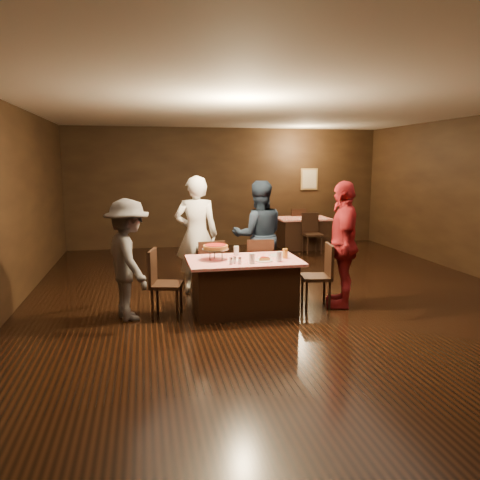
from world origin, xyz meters
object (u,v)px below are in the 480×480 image
at_px(diner_red_shirt, 343,244).
at_px(back_table, 303,233).
at_px(chair_end_left, 167,283).
at_px(chair_back_near, 312,234).
at_px(diner_white_jacket, 196,235).
at_px(chair_far_right, 258,267).
at_px(pizza_stand, 215,247).
at_px(chair_back_far, 295,226).
at_px(glass_front_left, 252,258).
at_px(glass_front_right, 279,257).
at_px(diner_grey_knit, 128,260).
at_px(plate_empty, 278,255).
at_px(glass_back, 236,251).
at_px(main_table, 244,285).
at_px(glass_amber, 285,253).
at_px(diner_navy_hoodie, 259,236).
at_px(chair_far_left, 209,269).
at_px(chair_end_right, 316,276).

bearing_deg(diner_red_shirt, back_table, -171.50).
xyz_separation_m(chair_end_left, chair_back_near, (3.61, 3.96, 0.00)).
bearing_deg(diner_white_jacket, diner_red_shirt, 157.10).
bearing_deg(chair_far_right, diner_white_jacket, -19.44).
relative_size(chair_end_left, pizza_stand, 2.50).
height_order(chair_back_far, glass_front_left, chair_back_far).
bearing_deg(glass_front_right, diner_grey_knit, 172.83).
bearing_deg(plate_empty, back_table, 66.51).
bearing_deg(chair_back_far, glass_back, 53.66).
xyz_separation_m(chair_back_near, glass_front_left, (-2.46, -4.26, 0.37)).
height_order(pizza_stand, glass_back, pizza_stand).
bearing_deg(main_table, glass_amber, -4.76).
bearing_deg(chair_back_near, main_table, -122.31).
relative_size(back_table, diner_grey_knit, 0.78).
bearing_deg(pizza_stand, chair_back_near, 53.35).
relative_size(diner_white_jacket, diner_red_shirt, 1.03).
distance_m(chair_far_right, diner_white_jacket, 1.14).
distance_m(diner_navy_hoodie, plate_empty, 0.99).
xyz_separation_m(diner_red_shirt, pizza_stand, (-1.90, 0.08, 0.01)).
relative_size(glass_front_left, glass_amber, 1.00).
bearing_deg(diner_grey_knit, diner_navy_hoodie, -80.82).
bearing_deg(diner_grey_knit, chair_back_near, -65.04).
relative_size(diner_white_jacket, pizza_stand, 5.07).
height_order(main_table, chair_end_left, chair_end_left).
height_order(plate_empty, glass_front_right, glass_front_right).
distance_m(diner_white_jacket, glass_front_left, 1.59).
distance_m(diner_red_shirt, pizza_stand, 1.90).
xyz_separation_m(diner_navy_hoodie, glass_back, (-0.55, -0.83, -0.08)).
bearing_deg(glass_front_right, diner_navy_hoodie, 88.09).
relative_size(pizza_stand, glass_amber, 2.71).
distance_m(chair_far_left, glass_front_right, 1.36).
height_order(chair_end_right, diner_white_jacket, diner_white_jacket).
height_order(chair_far_right, glass_front_left, chair_far_right).
bearing_deg(diner_white_jacket, diner_grey_knit, 54.88).
distance_m(plate_empty, glass_back, 0.62).
height_order(chair_far_left, pizza_stand, pizza_stand).
height_order(back_table, chair_end_right, chair_end_right).
bearing_deg(glass_back, glass_front_right, -47.73).
relative_size(chair_far_right, chair_back_far, 1.00).
height_order(back_table, glass_back, glass_back).
distance_m(chair_far_right, diner_grey_knit, 2.17).
height_order(diner_navy_hoodie, diner_grey_knit, diner_navy_hoodie).
bearing_deg(chair_back_far, chair_far_left, 48.13).
distance_m(chair_end_right, diner_white_jacket, 2.08).
bearing_deg(glass_amber, chair_end_left, 178.32).
bearing_deg(chair_far_left, glass_back, 121.63).
bearing_deg(chair_end_left, glass_back, -60.74).
xyz_separation_m(chair_back_far, glass_amber, (-1.91, -5.31, 0.37)).
bearing_deg(glass_back, chair_end_right, -14.62).
relative_size(chair_back_far, plate_empty, 3.80).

